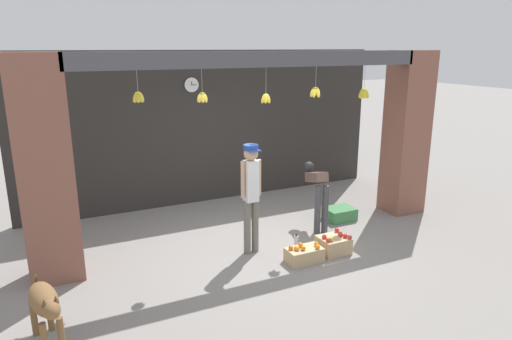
% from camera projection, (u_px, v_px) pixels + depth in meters
% --- Properties ---
extents(ground_plane, '(60.00, 60.00, 0.00)m').
position_uv_depth(ground_plane, '(266.00, 244.00, 7.57)').
color(ground_plane, gray).
extents(shop_back_wall, '(7.64, 0.12, 3.11)m').
position_uv_depth(shop_back_wall, '(210.00, 127.00, 9.41)').
color(shop_back_wall, '#2D2B28').
rests_on(shop_back_wall, ground_plane).
extents(shop_pillar_left, '(0.70, 0.60, 3.11)m').
position_uv_depth(shop_pillar_left, '(45.00, 171.00, 6.10)').
color(shop_pillar_left, brown).
rests_on(shop_pillar_left, ground_plane).
extents(shop_pillar_right, '(0.70, 0.60, 3.11)m').
position_uv_depth(shop_pillar_right, '(406.00, 134.00, 8.75)').
color(shop_pillar_right, brown).
rests_on(shop_pillar_right, ground_plane).
extents(storefront_awning, '(5.74, 0.25, 0.82)m').
position_uv_depth(storefront_awning, '(264.00, 61.00, 6.91)').
color(storefront_awning, '#4C4C51').
extents(dog, '(0.40, 1.00, 0.76)m').
position_uv_depth(dog, '(45.00, 303.00, 4.86)').
color(dog, brown).
rests_on(dog, ground_plane).
extents(shopkeeper, '(0.34, 0.29, 1.75)m').
position_uv_depth(shopkeeper, '(251.00, 189.00, 7.00)').
color(shopkeeper, '#6B665B').
rests_on(shopkeeper, ground_plane).
extents(worker_stooping, '(0.37, 0.85, 1.12)m').
position_uv_depth(worker_stooping, '(317.00, 188.00, 8.07)').
color(worker_stooping, '#424247').
rests_on(worker_stooping, ground_plane).
extents(fruit_crate_oranges, '(0.55, 0.33, 0.28)m').
position_uv_depth(fruit_crate_oranges, '(304.00, 254.00, 6.93)').
color(fruit_crate_oranges, tan).
rests_on(fruit_crate_oranges, ground_plane).
extents(fruit_crate_apples, '(0.46, 0.41, 0.33)m').
position_uv_depth(fruit_crate_apples, '(334.00, 244.00, 7.23)').
color(fruit_crate_apples, tan).
rests_on(fruit_crate_apples, ground_plane).
extents(produce_box_green, '(0.54, 0.43, 0.23)m').
position_uv_depth(produce_box_green, '(339.00, 214.00, 8.62)').
color(produce_box_green, '#42844C').
rests_on(produce_box_green, ground_plane).
extents(water_bottle, '(0.07, 0.07, 0.30)m').
position_uv_depth(water_bottle, '(296.00, 243.00, 7.27)').
color(water_bottle, silver).
rests_on(water_bottle, ground_plane).
extents(wall_clock, '(0.30, 0.03, 0.30)m').
position_uv_depth(wall_clock, '(192.00, 85.00, 8.96)').
color(wall_clock, black).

